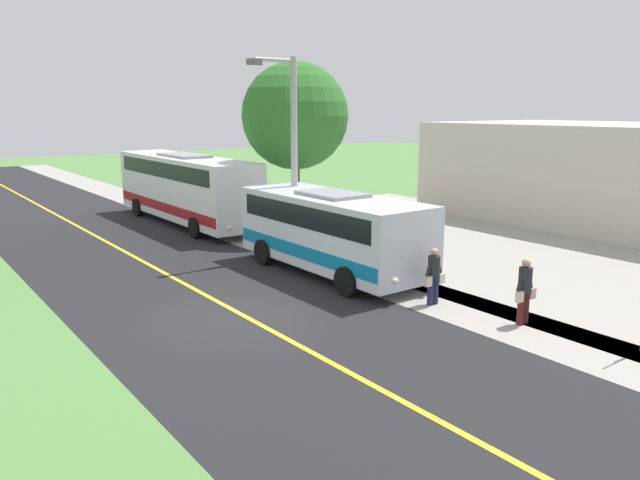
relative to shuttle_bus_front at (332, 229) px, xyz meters
The scene contains 12 objects.
ground_plane 5.19m from the shuttle_bus_front, 23.05° to the left, with size 120.00×120.00×0.00m, color #548442.
road_surface 5.19m from the shuttle_bus_front, 23.05° to the left, with size 8.00×100.00×0.01m, color black.
sidewalk 2.54m from the shuttle_bus_front, 108.00° to the left, with size 2.40×100.00×0.01m, color #9E9991.
parking_lot_surface 9.38m from the shuttle_bus_front, 147.74° to the left, with size 14.00×36.00×0.01m, color #9E9991.
road_centre_line 5.19m from the shuttle_bus_front, 23.05° to the left, with size 0.16×100.00×0.00m, color gold.
shuttle_bus_front is the anchor object (origin of this frame).
transit_bus_rear 11.28m from the shuttle_bus_front, 89.52° to the right, with size 2.60×11.06×3.31m.
pedestrian_with_bags 6.94m from the shuttle_bus_front, 97.43° to the left, with size 0.72×0.34×1.73m.
pedestrian_waiting 4.42m from the shuttle_bus_front, 92.90° to the left, with size 0.72×0.34×1.63m.
street_light_pole 3.79m from the shuttle_bus_front, 95.98° to the right, with size 1.97×0.24×7.21m.
tree_curbside 7.75m from the shuttle_bus_front, 114.32° to the right, with size 4.58×4.58×7.39m.
commercial_building 16.92m from the shuttle_bus_front, behind, with size 10.00×18.29×4.69m, color beige.
Camera 1 is at (7.59, 13.72, 5.45)m, focal length 34.18 mm.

